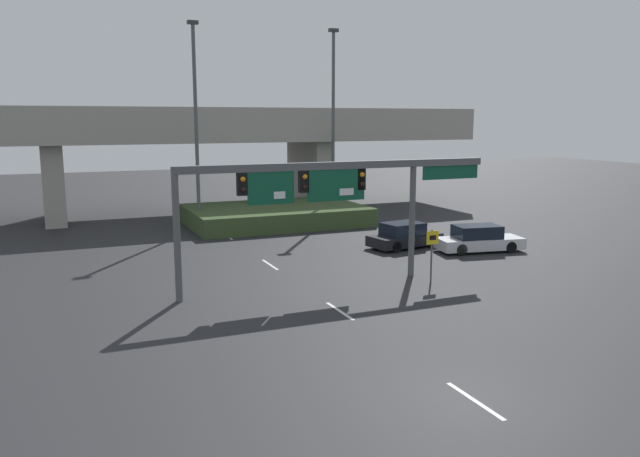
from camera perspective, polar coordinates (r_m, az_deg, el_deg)
name	(u,v)px	position (r m, az deg, el deg)	size (l,w,h in m)	color
ground_plane	(471,398)	(17.52, 13.65, -14.84)	(160.00, 160.00, 0.00)	#262628
lane_markings	(270,265)	(31.70, -4.60, -3.31)	(0.14, 36.02, 0.01)	silver
signal_gantry	(328,186)	(27.03, 0.72, 3.91)	(14.62, 0.44, 5.45)	#515456
speed_limit_sign	(432,249)	(28.12, 10.20, -1.82)	(0.60, 0.11, 2.45)	#4C4C4C
highway_light_pole_near	(196,121)	(42.50, -11.27, 9.60)	(0.70, 0.36, 13.52)	#515456
highway_light_pole_far	(333,119)	(47.06, 1.21, 9.95)	(0.70, 0.36, 13.75)	#515456
overpass_bridge	(190,137)	(49.13, -11.79, 8.19)	(46.33, 8.42, 8.11)	#A39E93
grass_embankment	(276,215)	(43.94, -4.07, 1.24)	(12.03, 8.06, 1.24)	#384C28
parked_sedan_near_right	(404,236)	(36.01, 7.69, -0.68)	(4.50, 2.53, 1.45)	black
parked_sedan_mid_right	(479,239)	(35.75, 14.31, -0.97)	(4.99, 2.55, 1.47)	silver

